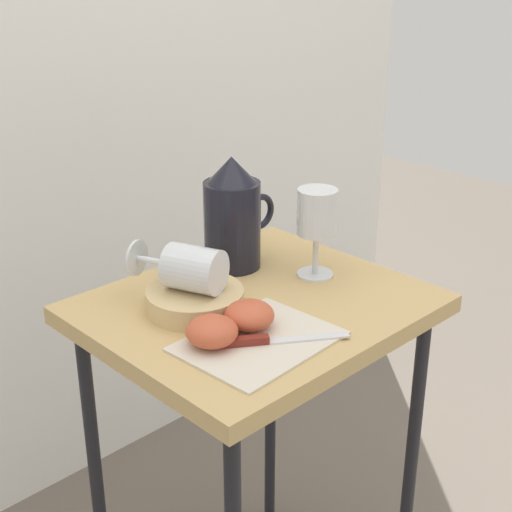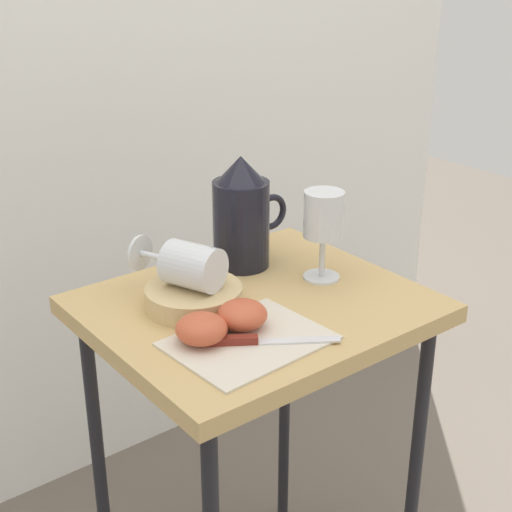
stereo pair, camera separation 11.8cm
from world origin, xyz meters
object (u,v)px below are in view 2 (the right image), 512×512
object	(u,v)px
basket_tray	(194,297)
wine_glass_tipped_near	(190,265)
table	(256,344)
apple_half_right	(242,315)
knife	(249,340)
pitcher	(242,222)
apple_half_left	(201,329)
wine_glass_upright	(322,219)

from	to	relation	value
basket_tray	wine_glass_tipped_near	size ratio (longest dim) A/B	0.94
table	basket_tray	world-z (taller)	basket_tray
apple_half_right	knife	xyz separation A→B (m)	(-0.02, -0.05, -0.02)
pitcher	apple_half_right	size ratio (longest dim) A/B	2.67
table	apple_half_left	size ratio (longest dim) A/B	9.33
wine_glass_tipped_near	knife	distance (m)	0.17
table	wine_glass_tipped_near	size ratio (longest dim) A/B	4.30
knife	wine_glass_upright	bearing A→B (deg)	25.01
pitcher	wine_glass_upright	xyz separation A→B (m)	(0.07, -0.13, 0.03)
basket_tray	apple_half_left	bearing A→B (deg)	-118.04
basket_tray	apple_half_left	distance (m)	0.12
wine_glass_tipped_near	apple_half_left	world-z (taller)	wine_glass_tipped_near
wine_glass_upright	knife	size ratio (longest dim) A/B	0.88
wine_glass_upright	knife	bearing A→B (deg)	-154.99
wine_glass_upright	wine_glass_tipped_near	world-z (taller)	wine_glass_upright
apple_half_right	knife	bearing A→B (deg)	-115.26
wine_glass_upright	apple_half_left	distance (m)	0.31
pitcher	apple_half_left	size ratio (longest dim) A/B	2.67
basket_tray	apple_half_right	world-z (taller)	apple_half_right
wine_glass_tipped_near	apple_half_right	distance (m)	0.12
pitcher	wine_glass_tipped_near	bearing A→B (deg)	-153.01
wine_glass_tipped_near	apple_half_left	bearing A→B (deg)	-116.53
knife	apple_half_right	bearing A→B (deg)	64.74
apple_half_right	wine_glass_upright	bearing A→B (deg)	16.91
table	basket_tray	xyz separation A→B (m)	(-0.09, 0.04, 0.10)
apple_half_right	basket_tray	bearing A→B (deg)	98.45
knife	apple_half_left	bearing A→B (deg)	137.71
wine_glass_upright	apple_half_left	xyz separation A→B (m)	(-0.29, -0.07, -0.08)
table	wine_glass_upright	xyz separation A→B (m)	(0.14, 0.00, 0.19)
table	apple_half_right	size ratio (longest dim) A/B	9.33
table	wine_glass_tipped_near	world-z (taller)	wine_glass_tipped_near
knife	basket_tray	bearing A→B (deg)	87.93
wine_glass_upright	table	bearing A→B (deg)	-178.61
basket_tray	wine_glass_tipped_near	world-z (taller)	wine_glass_tipped_near
table	basket_tray	size ratio (longest dim) A/B	4.57
wine_glass_tipped_near	knife	size ratio (longest dim) A/B	0.92
pitcher	wine_glass_tipped_near	xyz separation A→B (m)	(-0.16, -0.08, -0.01)
basket_tray	wine_glass_tipped_near	distance (m)	0.05
table	pitcher	world-z (taller)	pitcher
basket_tray	knife	size ratio (longest dim) A/B	0.87
table	wine_glass_upright	bearing A→B (deg)	1.39
apple_half_left	basket_tray	bearing A→B (deg)	61.96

